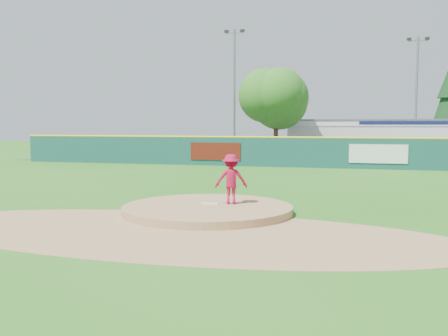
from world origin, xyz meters
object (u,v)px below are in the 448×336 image
(pool_building_grp, at_px, (376,138))
(light_pole_left, at_px, (234,88))
(van, at_px, (368,152))
(deciduous_tree, at_px, (276,103))
(playground_slide, at_px, (132,148))
(pitcher, at_px, (231,179))
(light_pole_right, at_px, (416,92))

(pool_building_grp, bearing_deg, light_pole_left, -157.40)
(van, relative_size, deciduous_tree, 0.72)
(deciduous_tree, distance_m, light_pole_left, 4.72)
(pool_building_grp, bearing_deg, playground_slide, -159.03)
(pitcher, relative_size, light_pole_left, 0.15)
(van, relative_size, pool_building_grp, 0.35)
(van, relative_size, light_pole_left, 0.48)
(pitcher, distance_m, playground_slide, 28.02)
(deciduous_tree, xyz_separation_m, light_pole_left, (-4.00, 2.00, 1.50))
(light_pole_left, bearing_deg, playground_slide, -161.42)
(playground_slide, bearing_deg, deciduous_tree, 3.77)
(pool_building_grp, distance_m, light_pole_left, 13.72)
(van, relative_size, playground_slide, 1.71)
(light_pole_left, bearing_deg, pool_building_grp, 22.60)
(van, height_order, deciduous_tree, deciduous_tree)
(van, height_order, pool_building_grp, pool_building_grp)
(light_pole_right, bearing_deg, pitcher, -106.36)
(deciduous_tree, bearing_deg, van, -1.17)
(playground_slide, bearing_deg, pool_building_grp, 20.97)
(playground_slide, relative_size, light_pole_left, 0.28)
(van, height_order, light_pole_left, light_pole_left)
(light_pole_right, bearing_deg, pool_building_grp, 135.05)
(playground_slide, bearing_deg, light_pole_left, 18.58)
(playground_slide, bearing_deg, light_pole_right, 11.64)
(pitcher, distance_m, light_pole_left, 27.73)
(pitcher, distance_m, van, 24.75)
(pool_building_grp, relative_size, playground_slide, 4.92)
(van, distance_m, playground_slide, 19.65)
(deciduous_tree, bearing_deg, light_pole_left, 153.43)
(playground_slide, bearing_deg, van, 1.94)
(pool_building_grp, xyz_separation_m, light_pole_right, (3.00, -2.99, 3.88))
(van, xyz_separation_m, deciduous_tree, (-7.27, 0.15, 3.80))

